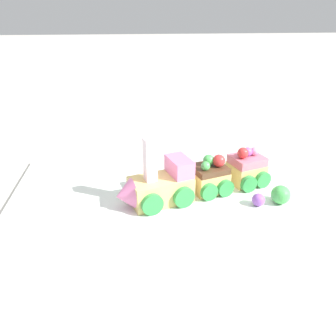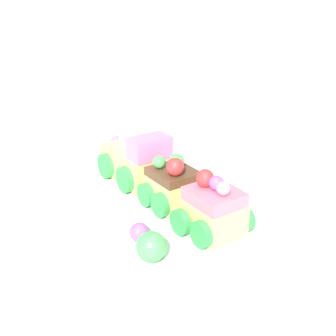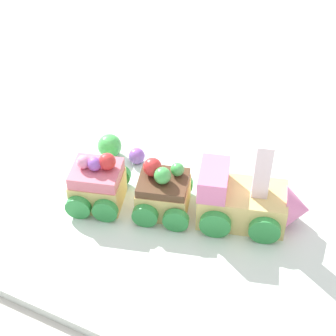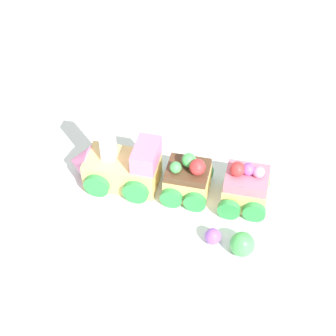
# 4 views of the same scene
# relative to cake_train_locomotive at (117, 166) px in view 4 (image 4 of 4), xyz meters

# --- Properties ---
(ground_plane) EXTENTS (10.00, 10.00, 0.00)m
(ground_plane) POSITION_rel_cake_train_locomotive_xyz_m (-0.07, -0.01, -0.04)
(ground_plane) COLOR beige
(display_board) EXTENTS (0.63, 0.39, 0.01)m
(display_board) POSITION_rel_cake_train_locomotive_xyz_m (-0.07, -0.01, -0.03)
(display_board) COLOR silver
(display_board) RESTS_ON ground_plane
(cake_train_locomotive) EXTENTS (0.13, 0.09, 0.11)m
(cake_train_locomotive) POSITION_rel_cake_train_locomotive_xyz_m (0.00, 0.00, 0.00)
(cake_train_locomotive) COLOR #E5C675
(cake_train_locomotive) RESTS_ON display_board
(cake_car_chocolate) EXTENTS (0.08, 0.08, 0.07)m
(cake_car_chocolate) POSITION_rel_cake_train_locomotive_xyz_m (-0.10, -0.03, -0.00)
(cake_car_chocolate) COLOR #E5C675
(cake_car_chocolate) RESTS_ON display_board
(cake_car_strawberry) EXTENTS (0.08, 0.08, 0.07)m
(cake_car_strawberry) POSITION_rel_cake_train_locomotive_xyz_m (-0.17, -0.05, -0.00)
(cake_car_strawberry) COLOR #E5C675
(cake_car_strawberry) RESTS_ON display_board
(gumball_green) EXTENTS (0.03, 0.03, 0.03)m
(gumball_green) POSITION_rel_cake_train_locomotive_xyz_m (-0.20, 0.03, -0.01)
(gumball_green) COLOR #4CBC56
(gumball_green) RESTS_ON display_board
(gumball_purple) EXTENTS (0.02, 0.02, 0.02)m
(gumball_purple) POSITION_rel_cake_train_locomotive_xyz_m (-0.16, 0.03, -0.02)
(gumball_purple) COLOR #9956C6
(gumball_purple) RESTS_ON display_board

